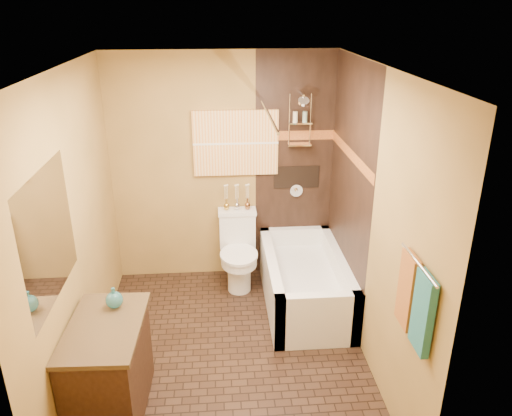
{
  "coord_description": "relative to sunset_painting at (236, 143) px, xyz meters",
  "views": [
    {
      "loc": [
        -0.06,
        -3.65,
        2.94
      ],
      "look_at": [
        0.27,
        0.4,
        1.25
      ],
      "focal_mm": 35.0,
      "sensor_mm": 36.0,
      "label": 1
    }
  ],
  "objects": [
    {
      "name": "shower_fixtures",
      "position": [
        0.66,
        -0.1,
        0.12
      ],
      "size": [
        0.24,
        0.33,
        1.16
      ],
      "color": "silver",
      "rests_on": "floor"
    },
    {
      "name": "mosaic_band_right",
      "position": [
        1.04,
        -0.73,
        0.07
      ],
      "size": [
        0.01,
        1.5,
        0.1
      ],
      "primitive_type": "cube",
      "color": "#923D1A",
      "rests_on": "alcove_tile_right"
    },
    {
      "name": "vanity_mirror",
      "position": [
        -1.33,
        -2.05,
        -0.05
      ],
      "size": [
        0.01,
        1.0,
        0.9
      ],
      "primitive_type": "cube",
      "color": "white",
      "rests_on": "wall_left"
    },
    {
      "name": "bud_vases",
      "position": [
        0.0,
        -0.08,
        -0.57
      ],
      "size": [
        0.29,
        0.06,
        0.29
      ],
      "color": "gold",
      "rests_on": "toilet"
    },
    {
      "name": "wall_left",
      "position": [
        -1.34,
        -1.48,
        -0.3
      ],
      "size": [
        0.02,
        3.0,
        2.5
      ],
      "primitive_type": "cube",
      "color": "#AE8643",
      "rests_on": "floor"
    },
    {
      "name": "alcove_niche",
      "position": [
        0.66,
        0.01,
        -0.4
      ],
      "size": [
        0.5,
        0.01,
        0.25
      ],
      "primitive_type": "cube",
      "color": "black",
      "rests_on": "alcove_tile_back"
    },
    {
      "name": "towel_teal",
      "position": [
        1.02,
        -2.66,
        -0.37
      ],
      "size": [
        0.05,
        0.22,
        0.52
      ],
      "primitive_type": "cube",
      "color": "#1E6465",
      "rests_on": "towel_bar"
    },
    {
      "name": "ceiling",
      "position": [
        -0.14,
        -1.48,
        0.95
      ],
      "size": [
        3.0,
        3.0,
        0.0
      ],
      "primitive_type": "plane",
      "color": "silver",
      "rests_on": "wall_back"
    },
    {
      "name": "wall_back",
      "position": [
        -0.14,
        0.02,
        -0.3
      ],
      "size": [
        2.4,
        0.02,
        2.5
      ],
      "primitive_type": "cube",
      "color": "#AE8643",
      "rests_on": "floor"
    },
    {
      "name": "wall_front",
      "position": [
        -0.14,
        -2.98,
        -0.3
      ],
      "size": [
        2.4,
        0.02,
        2.5
      ],
      "primitive_type": "cube",
      "color": "#AE8643",
      "rests_on": "floor"
    },
    {
      "name": "towel_bar",
      "position": [
        1.01,
        -2.53,
        -0.1
      ],
      "size": [
        0.02,
        0.55,
        0.02
      ],
      "primitive_type": "cylinder",
      "rotation": [
        1.57,
        0.0,
        0.0
      ],
      "color": "silver",
      "rests_on": "wall_right"
    },
    {
      "name": "vanity",
      "position": [
        -1.06,
        -2.05,
        -1.16
      ],
      "size": [
        0.57,
        0.89,
        0.77
      ],
      "rotation": [
        0.0,
        0.0,
        -0.04
      ],
      "color": "black",
      "rests_on": "floor"
    },
    {
      "name": "sunset_painting",
      "position": [
        0.0,
        0.0,
        0.0
      ],
      "size": [
        0.9,
        0.04,
        0.7
      ],
      "primitive_type": "cube",
      "color": "orange",
      "rests_on": "wall_back"
    },
    {
      "name": "wall_right",
      "position": [
        1.06,
        -1.48,
        -0.3
      ],
      "size": [
        0.02,
        3.0,
        2.5
      ],
      "primitive_type": "cube",
      "color": "#AE8643",
      "rests_on": "floor"
    },
    {
      "name": "toilet",
      "position": [
        0.0,
        -0.27,
        -1.13
      ],
      "size": [
        0.42,
        0.61,
        0.82
      ],
      "rotation": [
        0.0,
        0.0,
        -0.0
      ],
      "color": "white",
      "rests_on": "floor"
    },
    {
      "name": "alcove_tile_right",
      "position": [
        1.05,
        -0.73,
        -0.3
      ],
      "size": [
        0.01,
        1.5,
        2.5
      ],
      "primitive_type": "cube",
      "color": "black",
      "rests_on": "wall_right"
    },
    {
      "name": "bathtub",
      "position": [
        0.66,
        -0.73,
        -1.33
      ],
      "size": [
        0.8,
        1.5,
        0.55
      ],
      "color": "white",
      "rests_on": "floor"
    },
    {
      "name": "towel_rust",
      "position": [
        1.02,
        -2.4,
        -0.37
      ],
      "size": [
        0.05,
        0.22,
        0.52
      ],
      "primitive_type": "cube",
      "color": "#9A5E1C",
      "rests_on": "towel_bar"
    },
    {
      "name": "alcove_tile_back",
      "position": [
        0.64,
        0.01,
        -0.3
      ],
      "size": [
        0.85,
        0.01,
        2.5
      ],
      "primitive_type": "cube",
      "color": "black",
      "rests_on": "wall_back"
    },
    {
      "name": "curtain_rod",
      "position": [
        0.26,
        -0.73,
        0.47
      ],
      "size": [
        0.03,
        1.55,
        0.03
      ],
      "primitive_type": "cylinder",
      "rotation": [
        1.57,
        0.0,
        0.0
      ],
      "color": "silver",
      "rests_on": "wall_back"
    },
    {
      "name": "floor",
      "position": [
        -0.14,
        -1.48,
        -1.55
      ],
      "size": [
        3.0,
        3.0,
        0.0
      ],
      "primitive_type": "plane",
      "color": "black",
      "rests_on": "ground"
    },
    {
      "name": "mosaic_band_back",
      "position": [
        0.64,
        0.0,
        0.07
      ],
      "size": [
        0.85,
        0.01,
        0.1
      ],
      "primitive_type": "cube",
      "color": "#923D1A",
      "rests_on": "alcove_tile_back"
    },
    {
      "name": "teal_bottle",
      "position": [
        -1.01,
        -1.82,
        -0.69
      ],
      "size": [
        0.17,
        0.17,
        0.21
      ],
      "primitive_type": null,
      "rotation": [
        0.0,
        0.0,
        -0.34
      ],
      "color": "#266D72",
      "rests_on": "vanity"
    }
  ]
}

